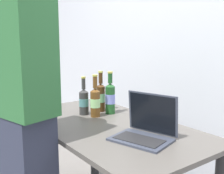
% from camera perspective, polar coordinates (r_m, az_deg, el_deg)
% --- Properties ---
extents(desk, '(1.39, 0.74, 0.75)m').
position_cam_1_polar(desk, '(1.87, -1.02, -11.97)').
color(desk, '#56514C').
rests_on(desk, ground).
extents(laptop, '(0.36, 0.32, 0.24)m').
position_cam_1_polar(laptop, '(1.56, 6.85, -8.34)').
color(laptop, '#383D4C').
rests_on(laptop, desk).
extents(beer_bottle_brown, '(0.07, 0.07, 0.30)m').
position_cam_1_polar(beer_bottle_brown, '(1.96, -3.43, -2.87)').
color(beer_bottle_brown, brown).
rests_on(beer_bottle_brown, desk).
extents(beer_bottle_amber, '(0.07, 0.07, 0.31)m').
position_cam_1_polar(beer_bottle_amber, '(2.03, -0.37, -2.10)').
color(beer_bottle_amber, '#1E5123').
rests_on(beer_bottle_amber, desk).
extents(beer_bottle_green, '(0.07, 0.07, 0.30)m').
position_cam_1_polar(beer_bottle_green, '(2.10, -2.31, -1.85)').
color(beer_bottle_green, '#472B14').
rests_on(beer_bottle_green, desk).
extents(beer_bottle_dark, '(0.07, 0.07, 0.28)m').
position_cam_1_polar(beer_bottle_dark, '(2.02, -5.78, -2.81)').
color(beer_bottle_dark, '#333333').
rests_on(beer_bottle_dark, desk).
extents(person_figure, '(0.44, 0.34, 1.79)m').
position_cam_1_polar(person_figure, '(1.59, -17.99, -4.69)').
color(person_figure, '#2D3347').
rests_on(person_figure, ground).
extents(back_wall, '(6.00, 0.10, 2.60)m').
position_cam_1_polar(back_wall, '(2.26, 15.03, 9.75)').
color(back_wall, silver).
rests_on(back_wall, ground).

